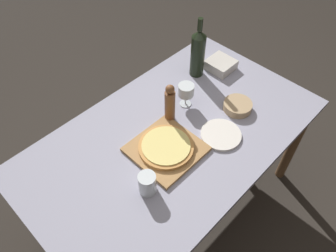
{
  "coord_description": "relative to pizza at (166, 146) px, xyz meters",
  "views": [
    {
      "loc": [
        0.71,
        -0.76,
        2.0
      ],
      "look_at": [
        -0.02,
        -0.02,
        0.79
      ],
      "focal_mm": 35.0,
      "sensor_mm": 36.0,
      "label": 1
    }
  ],
  "objects": [
    {
      "name": "cutting_board",
      "position": [
        0.0,
        -0.0,
        -0.02
      ],
      "size": [
        0.31,
        0.31,
        0.02
      ],
      "color": "#A87A47",
      "rests_on": "dining_table"
    },
    {
      "name": "pizza",
      "position": [
        0.0,
        0.0,
        0.0
      ],
      "size": [
        0.26,
        0.26,
        0.02
      ],
      "color": "#C68947",
      "rests_on": "cutting_board"
    },
    {
      "name": "pepper_mill",
      "position": [
        -0.13,
        0.16,
        0.08
      ],
      "size": [
        0.05,
        0.05,
        0.23
      ],
      "color": "brown",
      "rests_on": "dining_table"
    },
    {
      "name": "drinking_tumbler",
      "position": [
        0.09,
        -0.21,
        0.02
      ],
      "size": [
        0.08,
        0.08,
        0.11
      ],
      "color": "silver",
      "rests_on": "dining_table"
    },
    {
      "name": "wine_glass",
      "position": [
        -0.14,
        0.3,
        0.07
      ],
      "size": [
        0.09,
        0.09,
        0.13
      ],
      "color": "silver",
      "rests_on": "dining_table"
    },
    {
      "name": "wine_bottle",
      "position": [
        -0.27,
        0.53,
        0.12
      ],
      "size": [
        0.08,
        0.08,
        0.36
      ],
      "color": "black",
      "rests_on": "dining_table"
    },
    {
      "name": "small_bowl",
      "position": [
        0.08,
        0.46,
        -0.01
      ],
      "size": [
        0.15,
        0.15,
        0.04
      ],
      "color": "tan",
      "rests_on": "dining_table"
    },
    {
      "name": "dining_table",
      "position": [
        -0.04,
        0.1,
        -0.12
      ],
      "size": [
        0.9,
        1.53,
        0.73
      ],
      "color": "#9393A8",
      "rests_on": "ground_plane"
    },
    {
      "name": "dinner_plate",
      "position": [
        0.13,
        0.26,
        -0.02
      ],
      "size": [
        0.2,
        0.2,
        0.01
      ],
      "color": "silver",
      "rests_on": "dining_table"
    },
    {
      "name": "ground_plane",
      "position": [
        -0.04,
        0.1,
        -0.76
      ],
      "size": [
        12.0,
        12.0,
        0.0
      ],
      "primitive_type": "plane",
      "color": "#2D2823"
    },
    {
      "name": "food_container",
      "position": [
        -0.2,
        0.67,
        -0.0
      ],
      "size": [
        0.15,
        0.15,
        0.06
      ],
      "color": "beige",
      "rests_on": "dining_table"
    }
  ]
}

